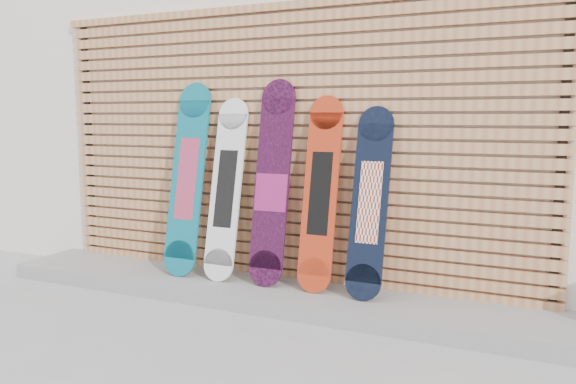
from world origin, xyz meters
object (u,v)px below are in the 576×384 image
snowboard_1 (226,189)px  snowboard_3 (320,193)px  snowboard_2 (272,184)px  snowboard_0 (187,179)px  snowboard_4 (370,202)px

snowboard_1 → snowboard_3: bearing=1.3°
snowboard_2 → snowboard_3: snowboard_2 is taller
snowboard_3 → snowboard_1: bearing=-178.7°
snowboard_1 → snowboard_3: (0.80, 0.02, 0.00)m
snowboard_0 → snowboard_4: (1.55, 0.01, -0.10)m
snowboard_4 → snowboard_1: bearing=-179.8°
snowboard_4 → snowboard_3: bearing=177.9°
snowboard_0 → snowboard_2: bearing=1.3°
snowboard_2 → snowboard_3: bearing=0.9°
snowboard_0 → snowboard_1: (0.36, 0.01, -0.07)m
snowboard_1 → snowboard_3: snowboard_3 is taller
snowboard_4 → snowboard_0: bearing=-179.7°
snowboard_2 → snowboard_4: snowboard_2 is taller
snowboard_2 → snowboard_4: (0.78, -0.01, -0.10)m
snowboard_0 → snowboard_3: bearing=1.1°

